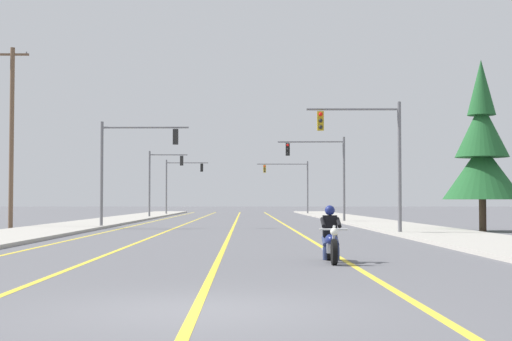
% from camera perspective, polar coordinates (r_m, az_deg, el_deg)
% --- Properties ---
extents(ground_plane, '(400.00, 400.00, 0.00)m').
position_cam_1_polar(ground_plane, '(11.29, -4.13, -10.27)').
color(ground_plane, '#5B5B60').
extents(lane_stripe_center, '(0.16, 100.00, 0.01)m').
position_cam_1_polar(lane_stripe_center, '(56.19, -1.54, -3.86)').
color(lane_stripe_center, yellow).
rests_on(lane_stripe_center, ground).
extents(lane_stripe_left, '(0.16, 100.00, 0.01)m').
position_cam_1_polar(lane_stripe_left, '(56.33, -4.95, -3.85)').
color(lane_stripe_left, yellow).
rests_on(lane_stripe_left, ground).
extents(lane_stripe_right, '(0.16, 100.00, 0.01)m').
position_cam_1_polar(lane_stripe_right, '(56.25, 1.87, -3.86)').
color(lane_stripe_right, yellow).
rests_on(lane_stripe_right, ground).
extents(lane_stripe_far_left, '(0.16, 100.00, 0.01)m').
position_cam_1_polar(lane_stripe_far_left, '(56.62, -7.94, -3.83)').
color(lane_stripe_far_left, yellow).
rests_on(lane_stripe_far_left, ground).
extents(sidewalk_kerb_right, '(4.40, 110.00, 0.14)m').
position_cam_1_polar(sidewalk_kerb_right, '(51.95, 9.09, -3.89)').
color(sidewalk_kerb_right, '#ADA89E').
rests_on(sidewalk_kerb_right, ground).
extents(sidewalk_kerb_left, '(4.40, 110.00, 0.14)m').
position_cam_1_polar(sidewalk_kerb_left, '(52.19, -12.10, -3.86)').
color(sidewalk_kerb_left, '#ADA89E').
rests_on(sidewalk_kerb_left, ground).
extents(motorcycle_with_rider, '(0.70, 2.19, 1.46)m').
position_cam_1_polar(motorcycle_with_rider, '(19.84, 5.55, -5.11)').
color(motorcycle_with_rider, black).
rests_on(motorcycle_with_rider, ground).
extents(traffic_signal_near_right, '(4.41, 0.37, 6.20)m').
position_cam_1_polar(traffic_signal_near_right, '(36.21, 8.65, 1.71)').
color(traffic_signal_near_right, slate).
rests_on(traffic_signal_near_right, ground).
extents(traffic_signal_near_left, '(5.16, 0.38, 6.20)m').
position_cam_1_polar(traffic_signal_near_left, '(45.39, -9.53, 0.98)').
color(traffic_signal_near_left, slate).
rests_on(traffic_signal_near_left, ground).
extents(traffic_signal_mid_right, '(4.85, 0.44, 6.20)m').
position_cam_1_polar(traffic_signal_mid_right, '(55.74, 5.11, 0.34)').
color(traffic_signal_mid_right, slate).
rests_on(traffic_signal_mid_right, ground).
extents(traffic_signal_mid_left, '(3.59, 0.37, 6.20)m').
position_cam_1_polar(traffic_signal_mid_left, '(71.81, -7.12, -0.30)').
color(traffic_signal_mid_left, slate).
rests_on(traffic_signal_mid_left, ground).
extents(traffic_signal_far_right, '(5.97, 0.37, 6.20)m').
position_cam_1_polar(traffic_signal_far_right, '(89.39, 2.72, -0.60)').
color(traffic_signal_far_right, slate).
rests_on(traffic_signal_far_right, ground).
extents(traffic_signal_far_left, '(4.77, 0.37, 6.20)m').
position_cam_1_polar(traffic_signal_far_left, '(86.76, -5.77, -0.59)').
color(traffic_signal_far_left, slate).
rests_on(traffic_signal_far_left, ground).
extents(utility_pole_left_near, '(1.88, 0.26, 10.42)m').
position_cam_1_polar(utility_pole_left_near, '(46.43, -17.65, 2.57)').
color(utility_pole_left_near, brown).
rests_on(utility_pole_left_near, ground).
extents(conifer_tree_right_verge_near, '(4.04, 4.04, 8.90)m').
position_cam_1_polar(conifer_tree_right_verge_near, '(41.31, 16.39, 1.30)').
color(conifer_tree_right_verge_near, '#423023').
rests_on(conifer_tree_right_verge_near, ground).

